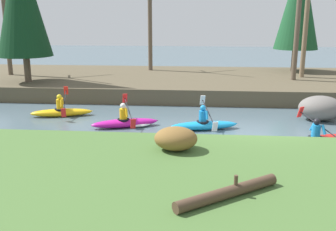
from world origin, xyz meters
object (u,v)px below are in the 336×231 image
(kayaker_middle, at_px, (204,124))
(kayaker_trailing, at_px, (128,122))
(kayaker_lead, at_px, (318,140))
(boulder_midstream, at_px, (321,108))
(driftwood_log, at_px, (228,192))
(kayaker_far_back, at_px, (62,111))

(kayaker_middle, relative_size, kayaker_trailing, 1.01)
(kayaker_lead, bearing_deg, kayaker_middle, 123.63)
(boulder_midstream, relative_size, driftwood_log, 0.88)
(kayaker_trailing, height_order, boulder_midstream, kayaker_trailing)
(kayaker_middle, height_order, boulder_midstream, kayaker_middle)
(kayaker_middle, bearing_deg, driftwood_log, -101.35)
(kayaker_middle, xyz_separation_m, boulder_midstream, (5.02, 1.91, 0.31))
(driftwood_log, bearing_deg, kayaker_middle, 56.13)
(kayaker_lead, relative_size, kayaker_far_back, 0.93)
(kayaker_far_back, bearing_deg, boulder_midstream, -13.18)
(kayaker_lead, bearing_deg, driftwood_log, -153.48)
(kayaker_lead, xyz_separation_m, kayaker_middle, (-3.96, 1.65, 0.02))
(kayaker_far_back, height_order, boulder_midstream, kayaker_far_back)
(kayaker_lead, relative_size, driftwood_log, 1.20)
(kayaker_middle, bearing_deg, kayaker_far_back, 151.52)
(kayaker_middle, distance_m, driftwood_log, 7.88)
(kayaker_lead, relative_size, kayaker_trailing, 0.94)
(driftwood_log, bearing_deg, kayaker_far_back, 88.90)
(kayaker_trailing, distance_m, driftwood_log, 8.74)
(kayaker_middle, distance_m, boulder_midstream, 5.38)
(kayaker_middle, bearing_deg, boulder_midstream, 6.46)
(kayaker_middle, relative_size, kayaker_far_back, 1.00)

